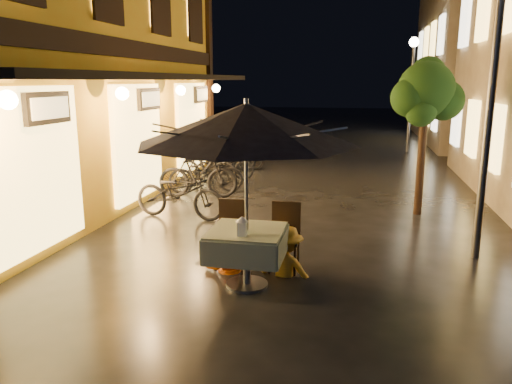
% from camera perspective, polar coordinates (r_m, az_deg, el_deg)
% --- Properties ---
extents(ground, '(90.00, 90.00, 0.00)m').
position_cam_1_polar(ground, '(6.54, 0.48, -11.55)').
color(ground, black).
rests_on(ground, ground).
extents(west_building, '(5.90, 11.40, 7.40)m').
position_cam_1_polar(west_building, '(12.05, -24.24, 16.50)').
color(west_building, gold).
rests_on(west_building, ground).
extents(street_tree, '(1.43, 1.20, 3.15)m').
position_cam_1_polar(street_tree, '(10.44, 18.92, 10.56)').
color(street_tree, black).
rests_on(street_tree, ground).
extents(streetlamp_near, '(0.36, 0.36, 4.23)m').
position_cam_1_polar(streetlamp_near, '(8.07, 25.60, 13.14)').
color(streetlamp_near, '#59595E').
rests_on(streetlamp_near, ground).
extents(streetlamp_far, '(0.36, 0.36, 4.23)m').
position_cam_1_polar(streetlamp_far, '(19.94, 17.40, 12.78)').
color(streetlamp_far, '#59595E').
rests_on(streetlamp_far, ground).
extents(cafe_table, '(0.99, 0.99, 0.78)m').
position_cam_1_polar(cafe_table, '(6.57, -1.06, -5.93)').
color(cafe_table, '#59595E').
rests_on(cafe_table, ground).
extents(patio_umbrella, '(2.84, 2.84, 2.46)m').
position_cam_1_polar(patio_umbrella, '(6.25, -1.12, 7.78)').
color(patio_umbrella, '#59595E').
rests_on(patio_umbrella, ground).
extents(cafe_chair_left, '(0.42, 0.42, 0.97)m').
position_cam_1_polar(cafe_chair_left, '(7.35, -2.85, -4.29)').
color(cafe_chair_left, black).
rests_on(cafe_chair_left, ground).
extents(cafe_chair_right, '(0.42, 0.42, 0.97)m').
position_cam_1_polar(cafe_chair_right, '(7.20, 3.35, -4.66)').
color(cafe_chair_right, black).
rests_on(cafe_chair_right, ground).
extents(table_lantern, '(0.16, 0.16, 0.25)m').
position_cam_1_polar(table_lantern, '(6.23, -1.60, -3.79)').
color(table_lantern, white).
rests_on(table_lantern, cafe_table).
extents(person_orange, '(0.78, 0.68, 1.38)m').
position_cam_1_polar(person_orange, '(7.13, -3.46, -3.58)').
color(person_orange, '#DA5401').
rests_on(person_orange, ground).
extents(person_yellow, '(0.93, 0.61, 1.36)m').
position_cam_1_polar(person_yellow, '(6.96, 3.46, -4.09)').
color(person_yellow, '#FEA720').
rests_on(person_yellow, ground).
extents(bicycle_0, '(1.98, 0.93, 1.00)m').
position_cam_1_polar(bicycle_0, '(9.94, -8.72, -0.16)').
color(bicycle_0, black).
rests_on(bicycle_0, ground).
extents(bicycle_1, '(1.89, 0.79, 1.10)m').
position_cam_1_polar(bicycle_1, '(11.62, -6.65, 2.02)').
color(bicycle_1, black).
rests_on(bicycle_1, ground).
extents(bicycle_2, '(1.91, 1.21, 0.95)m').
position_cam_1_polar(bicycle_2, '(12.12, -5.75, 2.11)').
color(bicycle_2, black).
rests_on(bicycle_2, ground).
extents(bicycle_3, '(1.62, 0.50, 0.97)m').
position_cam_1_polar(bicycle_3, '(13.20, -5.71, 3.01)').
color(bicycle_3, black).
rests_on(bicycle_3, ground).
extents(bicycle_4, '(1.71, 1.10, 0.85)m').
position_cam_1_polar(bicycle_4, '(13.55, -3.64, 3.04)').
color(bicycle_4, black).
rests_on(bicycle_4, ground).
extents(bicycle_5, '(1.71, 0.98, 0.99)m').
position_cam_1_polar(bicycle_5, '(14.89, -3.22, 4.20)').
color(bicycle_5, black).
rests_on(bicycle_5, ground).
extents(bicycle_6, '(1.75, 0.67, 0.91)m').
position_cam_1_polar(bicycle_6, '(15.38, -2.29, 4.32)').
color(bicycle_6, black).
rests_on(bicycle_6, ground).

